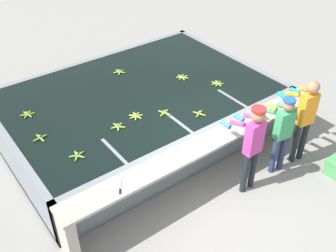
% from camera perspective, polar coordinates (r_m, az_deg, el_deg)
% --- Properties ---
extents(ground_plane, '(80.00, 80.00, 0.00)m').
position_cam_1_polar(ground_plane, '(7.18, 6.27, -9.03)').
color(ground_plane, gray).
rests_on(ground_plane, ground).
extents(wash_tank, '(5.42, 3.78, 0.92)m').
position_cam_1_polar(wash_tank, '(8.32, -4.33, 2.35)').
color(wash_tank, gray).
rests_on(wash_tank, ground).
extents(work_ledge, '(5.42, 0.45, 0.92)m').
position_cam_1_polar(work_ledge, '(6.85, 5.37, -4.02)').
color(work_ledge, '#A8A393').
rests_on(work_ledge, ground).
extents(worker_0, '(0.41, 0.73, 1.72)m').
position_cam_1_polar(worker_0, '(6.62, 12.11, -2.19)').
color(worker_0, '#1E2328').
rests_on(worker_0, ground).
extents(worker_1, '(0.48, 0.73, 1.58)m').
position_cam_1_polar(worker_1, '(7.21, 16.21, -0.33)').
color(worker_1, navy).
rests_on(worker_1, ground).
extents(worker_2, '(0.47, 0.74, 1.75)m').
position_cam_1_polar(worker_2, '(7.52, 19.23, 1.72)').
color(worker_2, '#1E2328').
rests_on(worker_2, ground).
extents(banana_bunch_floating_0, '(0.27, 0.27, 0.08)m').
position_cam_1_polar(banana_bunch_floating_0, '(7.35, 4.56, 1.79)').
color(banana_bunch_floating_0, '#75A333').
rests_on(banana_bunch_floating_0, wash_tank).
extents(banana_bunch_floating_1, '(0.28, 0.28, 0.08)m').
position_cam_1_polar(banana_bunch_floating_1, '(7.76, -19.70, 1.61)').
color(banana_bunch_floating_1, '#75A333').
rests_on(banana_bunch_floating_1, wash_tank).
extents(banana_bunch_floating_2, '(0.28, 0.28, 0.08)m').
position_cam_1_polar(banana_bunch_floating_2, '(8.34, 7.16, 6.15)').
color(banana_bunch_floating_2, '#7FAD33').
rests_on(banana_bunch_floating_2, wash_tank).
extents(banana_bunch_floating_3, '(0.28, 0.27, 0.08)m').
position_cam_1_polar(banana_bunch_floating_3, '(8.78, -7.07, 7.81)').
color(banana_bunch_floating_3, '#8CB738').
rests_on(banana_bunch_floating_3, wash_tank).
extents(banana_bunch_floating_4, '(0.28, 0.28, 0.08)m').
position_cam_1_polar(banana_bunch_floating_4, '(8.51, 2.11, 7.10)').
color(banana_bunch_floating_4, '#93BC3D').
rests_on(banana_bunch_floating_4, wash_tank).
extents(banana_bunch_floating_5, '(0.28, 0.27, 0.08)m').
position_cam_1_polar(banana_bunch_floating_5, '(7.05, -7.27, -0.07)').
color(banana_bunch_floating_5, '#8CB738').
rests_on(banana_bunch_floating_5, wash_tank).
extents(banana_bunch_floating_6, '(0.27, 0.27, 0.08)m').
position_cam_1_polar(banana_bunch_floating_6, '(7.35, -0.54, 1.93)').
color(banana_bunch_floating_6, '#93BC3D').
rests_on(banana_bunch_floating_6, wash_tank).
extents(banana_bunch_floating_7, '(0.28, 0.28, 0.08)m').
position_cam_1_polar(banana_bunch_floating_7, '(7.08, -18.05, -1.65)').
color(banana_bunch_floating_7, '#75A333').
rests_on(banana_bunch_floating_7, wash_tank).
extents(banana_bunch_floating_8, '(0.28, 0.28, 0.08)m').
position_cam_1_polar(banana_bunch_floating_8, '(7.29, -4.68, 1.47)').
color(banana_bunch_floating_8, '#93BC3D').
rests_on(banana_bunch_floating_8, wash_tank).
extents(banana_bunch_floating_9, '(0.28, 0.27, 0.08)m').
position_cam_1_polar(banana_bunch_floating_9, '(6.54, -13.01, -4.20)').
color(banana_bunch_floating_9, '#75A333').
rests_on(banana_bunch_floating_9, wash_tank).
extents(knife_0, '(0.21, 0.31, 0.02)m').
position_cam_1_polar(knife_0, '(5.89, -6.96, -8.89)').
color(knife_0, silver).
rests_on(knife_0, work_ledge).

